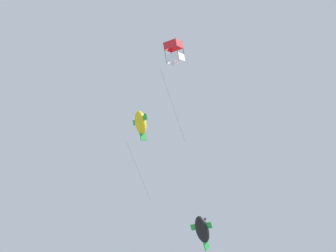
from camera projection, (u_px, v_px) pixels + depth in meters
The scene contains 3 objects.
kite_fish_mid_left at pixel (141, 123), 35.25m from camera, with size 2.76×2.20×7.41m.
kite_box_upper_right at pixel (174, 52), 30.27m from camera, with size 2.44×1.99×7.46m.
kite_fish_near_right at pixel (202, 230), 22.72m from camera, with size 3.35×3.41×8.49m.
Camera 1 is at (28.28, -1.25, 11.73)m, focal length 43.92 mm.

